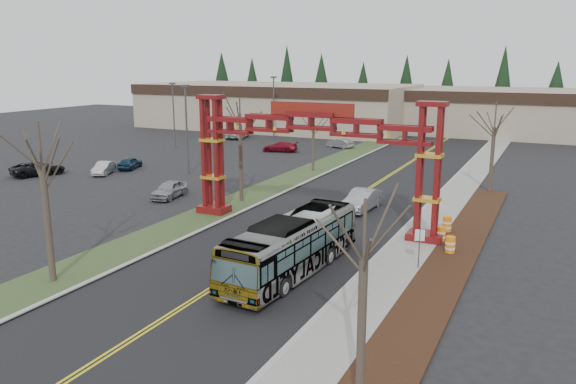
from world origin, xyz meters
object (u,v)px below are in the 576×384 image
Objects in this scene: parked_car_far_b at (238,133)px; light_pole_far at (274,103)px; bare_tree_right_near at (364,260)px; light_pole_mid at (173,110)px; parked_car_near_a at (169,189)px; silver_sedan at (362,200)px; street_sign at (419,241)px; barrel_south at (450,245)px; parked_car_near_b at (104,168)px; barrel_mid at (441,235)px; light_pole_near at (186,123)px; parked_car_near_c at (38,168)px; bare_tree_median_far at (313,127)px; transit_bus at (292,246)px; parked_car_mid_a at (280,147)px; bare_tree_median_near at (42,168)px; retail_building_west at (278,106)px; bare_tree_median_mid at (240,125)px; barrel_north at (447,225)px; bare_tree_right_far at (494,128)px; parked_car_far_a at (340,143)px; retail_building_east at (526,112)px; gateway_arch at (311,141)px; parked_car_mid_b at (130,163)px.

parked_car_far_b is 0.60× the size of light_pole_far.
parked_car_far_b is 68.89m from bare_tree_right_near.
parked_car_near_a is at bearing -53.87° from light_pole_mid.
silver_sedan is 2.09× the size of street_sign.
parked_car_near_b is at bearing 165.16° from barrel_south.
parked_car_far_b is 2.37× the size of street_sign.
parked_car_far_b is 5.45× the size of barrel_mid.
light_pole_near is at bearing 108.13° from parked_car_near_a.
parked_car_near_c is 28.42m from bare_tree_median_far.
parked_car_mid_a is (-19.75, 37.80, -0.92)m from transit_bus.
light_pole_near is at bearing 111.88° from bare_tree_median_near.
retail_building_west reaches higher than silver_sedan.
street_sign is (-1.21, 13.53, -3.51)m from bare_tree_right_near.
bare_tree_median_mid is 1.27× the size of bare_tree_median_far.
bare_tree_median_mid is 37.76m from light_pole_far.
barrel_north is (6.15, 11.28, -1.01)m from transit_bus.
silver_sedan reaches higher than parked_car_near_b.
parked_car_near_a is 32.49m from bare_tree_right_near.
parked_car_far_b is 4.94× the size of barrel_north.
light_pole_far is at bearing 125.77° from street_sign.
bare_tree_right_far is 42.27m from light_pole_mid.
parked_car_far_a is 3.54× the size of barrel_south.
parked_car_near_a is at bearing -112.11° from retail_building_east.
gateway_arch is at bearing -121.11° from bare_tree_right_far.
light_pole_far is (9.30, 34.20, 4.62)m from parked_car_near_c.
bare_tree_median_mid is 13.34m from light_pole_near.
barrel_south is at bearing 141.88° from parked_car_mid_b.
light_pole_near reaches higher than street_sign.
parked_car_near_b is at bearing 168.39° from bare_tree_median_mid.
light_pole_near reaches higher than parked_car_mid_b.
parked_car_far_a is 38.57m from barrel_north.
bare_tree_median_near is (24.20, -19.81, 5.34)m from parked_car_near_c.
gateway_arch is at bearing 37.43° from parked_car_far_a.
retail_building_east is 34.03m from parked_car_far_a.
parked_car_mid_a is 4.08× the size of barrel_south.
light_pole_near is at bearing 148.41° from street_sign.
parked_car_far_b is at bearing 130.87° from street_sign.
light_pole_far is (7.09, -15.19, 1.58)m from retail_building_west.
light_pole_mid is (0.99, 21.36, 4.26)m from parked_car_near_c.
bare_tree_median_far is at bearing 114.85° from transit_bus.
parked_car_mid_a is 55.15m from bare_tree_right_near.
light_pole_near is (-4.72, 9.24, 4.51)m from parked_car_near_a.
transit_bus reaches higher than street_sign.
transit_bus is at bearing 14.40° from parked_car_mid_a.
barrel_north is (40.10, -23.33, -4.43)m from light_pole_mid.
parked_car_near_c is 1.16× the size of parked_car_mid_a.
bare_tree_median_near is (-10.73, -6.56, 4.49)m from transit_bus.
barrel_mid is at bearing 59.09° from transit_bus.
parked_car_near_a is at bearing -62.97° from light_pole_near.
parked_car_mid_b is at bearing 165.95° from barrel_north.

